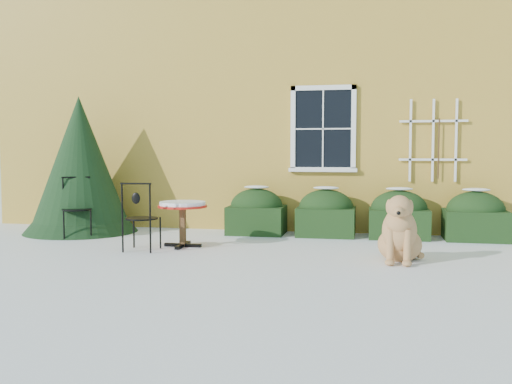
% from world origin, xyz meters
% --- Properties ---
extents(ground, '(80.00, 80.00, 0.00)m').
position_xyz_m(ground, '(0.00, 0.00, 0.00)').
color(ground, white).
rests_on(ground, ground).
extents(house, '(12.40, 8.40, 6.40)m').
position_xyz_m(house, '(0.00, 7.00, 3.22)').
color(house, gold).
rests_on(house, ground).
extents(hedge_row, '(4.95, 0.80, 0.91)m').
position_xyz_m(hedge_row, '(1.65, 2.55, 0.40)').
color(hedge_row, black).
rests_on(hedge_row, ground).
extents(evergreen_shrub, '(2.15, 2.15, 2.60)m').
position_xyz_m(evergreen_shrub, '(-3.67, 2.14, 1.05)').
color(evergreen_shrub, black).
rests_on(evergreen_shrub, ground).
extents(bistro_table, '(0.79, 0.79, 0.74)m').
position_xyz_m(bistro_table, '(-1.19, 0.86, 0.61)').
color(bistro_table, black).
rests_on(bistro_table, ground).
extents(patio_chair_near, '(0.51, 0.51, 1.07)m').
position_xyz_m(patio_chair_near, '(-1.70, 0.37, 0.54)').
color(patio_chair_near, black).
rests_on(patio_chair_near, ground).
extents(patio_chair_far, '(0.66, 0.66, 1.09)m').
position_xyz_m(patio_chair_far, '(-3.39, 1.47, 0.55)').
color(patio_chair_far, black).
rests_on(patio_chair_far, ground).
extents(dog, '(0.68, 1.08, 0.98)m').
position_xyz_m(dog, '(2.20, 0.21, 0.39)').
color(dog, tan).
rests_on(dog, ground).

